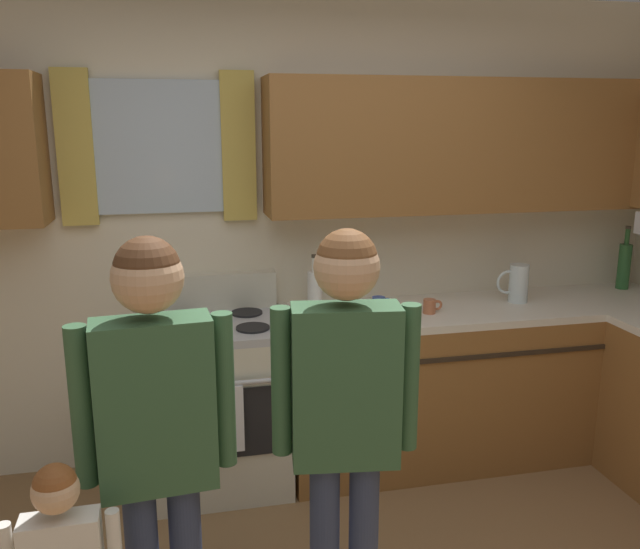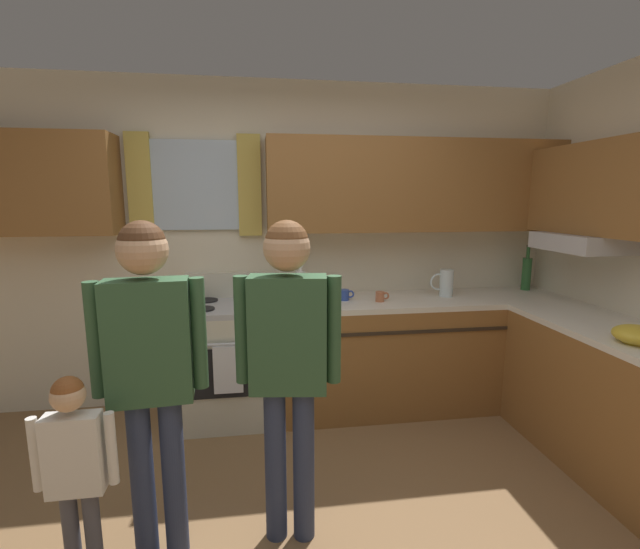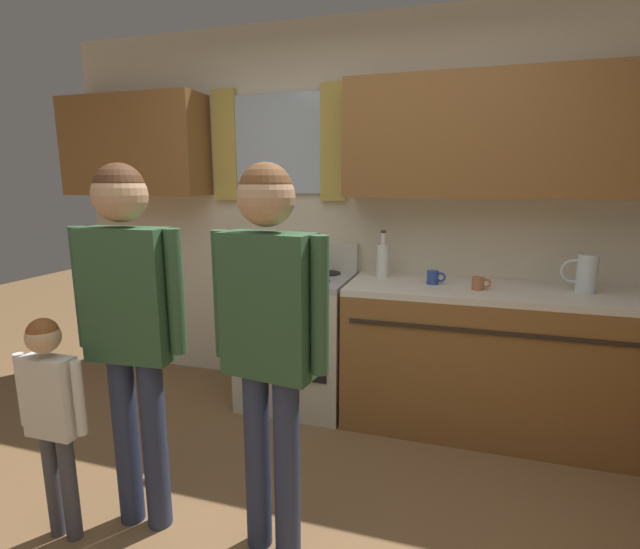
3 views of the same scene
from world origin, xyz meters
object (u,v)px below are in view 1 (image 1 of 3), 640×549
bottle_milk_white (315,289)px  cup_terracotta (430,306)px  adult_holding_child (157,422)px  stove_oven (218,400)px  mug_cobalt_blue (379,304)px  adult_in_plaid (345,402)px  bottle_wine_green (624,265)px  water_pitcher (517,283)px

bottle_milk_white → cup_terracotta: 0.64m
bottle_milk_white → adult_holding_child: 1.67m
stove_oven → mug_cobalt_blue: bearing=0.3°
adult_holding_child → cup_terracotta: bearing=41.5°
adult_in_plaid → stove_oven: bearing=105.0°
bottle_wine_green → adult_in_plaid: 2.64m
cup_terracotta → adult_in_plaid: (-0.80, -1.23, 0.06)m
bottle_milk_white → cup_terracotta: bottle_milk_white is taller
bottle_milk_white → water_pitcher: size_ratio=1.42×
water_pitcher → adult_in_plaid: size_ratio=0.14×
cup_terracotta → adult_holding_child: (-1.42, -1.26, 0.06)m
bottle_milk_white → water_pitcher: bearing=-4.5°
bottle_milk_white → bottle_wine_green: (1.98, 0.05, 0.03)m
stove_oven → bottle_wine_green: (2.53, 0.17, 0.58)m
bottle_milk_white → mug_cobalt_blue: 0.37m
bottle_milk_white → adult_holding_child: bearing=-119.4°
bottle_wine_green → bottle_milk_white: bearing=-178.6°
stove_oven → water_pitcher: 1.81m
bottle_milk_white → mug_cobalt_blue: size_ratio=2.73×
mug_cobalt_blue → bottle_milk_white: bearing=161.0°
adult_in_plaid → mug_cobalt_blue: bearing=67.6°
bottle_wine_green → cup_terracotta: 1.40m
cup_terracotta → adult_in_plaid: adult_in_plaid is taller
cup_terracotta → bottle_milk_white: bearing=161.7°
cup_terracotta → adult_holding_child: bearing=-138.5°
adult_holding_child → bottle_wine_green: bearing=28.2°
mug_cobalt_blue → adult_holding_child: (-1.16, -1.34, 0.06)m
stove_oven → adult_in_plaid: adult_in_plaid is taller
mug_cobalt_blue → cup_terracotta: bearing=-17.4°
water_pitcher → adult_in_plaid: bearing=-135.8°
bottle_wine_green → mug_cobalt_blue: bearing=-174.3°
bottle_wine_green → cup_terracotta: bearing=-169.9°
stove_oven → bottle_wine_green: bearing=3.8°
bottle_milk_white → water_pitcher: (1.18, -0.09, -0.01)m
stove_oven → bottle_wine_green: bottle_wine_green is taller
stove_oven → mug_cobalt_blue: size_ratio=9.58×
bottle_wine_green → water_pitcher: bearing=-170.2°
bottle_milk_white → bottle_wine_green: size_ratio=0.79×
bottle_wine_green → mug_cobalt_blue: size_ratio=3.43×
cup_terracotta → adult_holding_child: adult_holding_child is taller
water_pitcher → adult_in_plaid: adult_in_plaid is taller
mug_cobalt_blue → stove_oven: bearing=-179.7°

